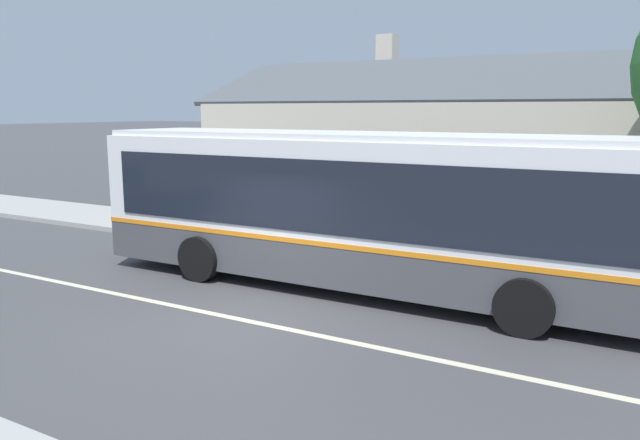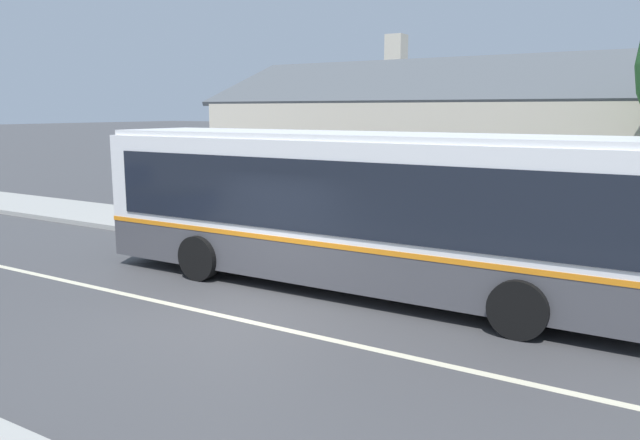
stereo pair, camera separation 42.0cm
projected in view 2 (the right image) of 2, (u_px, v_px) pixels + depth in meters
name	position (u px, v px, depth m)	size (l,w,h in m)	color
ground_plane	(230.00, 318.00, 11.29)	(300.00, 300.00, 0.00)	#424244
sidewalk_far	(378.00, 251.00, 16.30)	(60.00, 3.00, 0.15)	#9E9E99
lane_divider_stripe	(230.00, 317.00, 11.29)	(60.00, 0.16, 0.01)	beige
community_building	(547.00, 158.00, 21.24)	(22.88, 9.06, 6.62)	beige
transit_bus	(358.00, 206.00, 12.88)	(11.93, 2.85, 3.25)	#47474C
bench_by_building	(226.00, 218.00, 18.40)	(1.85, 0.51, 0.94)	brown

